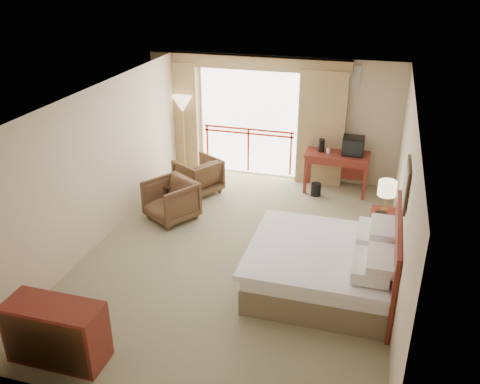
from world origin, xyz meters
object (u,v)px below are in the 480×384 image
(table_lamp, at_px, (387,189))
(dresser, at_px, (56,332))
(bed, at_px, (325,266))
(nightstand, at_px, (382,229))
(floor_lamp, at_px, (182,107))
(wastebasket, at_px, (316,189))
(armchair_far, at_px, (199,192))
(armchair_near, at_px, (172,218))
(tv, at_px, (353,146))
(side_table, at_px, (171,191))
(desk, at_px, (337,161))

(table_lamp, height_order, dresser, table_lamp)
(bed, distance_m, nightstand, 1.74)
(bed, relative_size, floor_lamp, 1.18)
(table_lamp, height_order, wastebasket, table_lamp)
(bed, distance_m, armchair_far, 4.08)
(nightstand, distance_m, armchair_near, 3.91)
(dresser, bearing_deg, table_lamp, 47.63)
(table_lamp, xyz_separation_m, floor_lamp, (-4.53, 2.13, 0.50))
(tv, xyz_separation_m, armchair_far, (-3.10, -0.85, -1.06))
(tv, bearing_deg, floor_lamp, -169.54)
(side_table, bearing_deg, armchair_far, 71.66)
(desk, height_order, armchair_far, desk)
(armchair_far, height_order, floor_lamp, floor_lamp)
(nightstand, height_order, floor_lamp, floor_lamp)
(armchair_near, bearing_deg, wastebasket, 67.20)
(table_lamp, height_order, tv, tv)
(wastebasket, distance_m, armchair_near, 3.10)
(armchair_far, bearing_deg, floor_lamp, -114.25)
(armchair_far, bearing_deg, wastebasket, 133.14)
(bed, xyz_separation_m, desk, (-0.23, 3.62, 0.30))
(tv, bearing_deg, wastebasket, -141.36)
(wastebasket, bearing_deg, desk, 46.46)
(bed, relative_size, dresser, 1.75)
(side_table, relative_size, dresser, 0.43)
(tv, relative_size, side_table, 0.82)
(table_lamp, xyz_separation_m, dresser, (-3.79, -4.02, -0.64))
(side_table, height_order, dresser, dresser)
(table_lamp, distance_m, floor_lamp, 5.03)
(tv, relative_size, floor_lamp, 0.24)
(tv, distance_m, dresser, 6.75)
(desk, bearing_deg, tv, -12.67)
(nightstand, height_order, table_lamp, table_lamp)
(desk, bearing_deg, wastebasket, -134.13)
(armchair_far, relative_size, armchair_near, 0.97)
(wastebasket, relative_size, side_table, 0.51)
(armchair_far, relative_size, floor_lamp, 0.46)
(bed, relative_size, desk, 1.60)
(armchair_far, bearing_deg, desk, 138.92)
(tv, height_order, dresser, tv)
(nightstand, bearing_deg, bed, -115.05)
(bed, bearing_deg, dresser, -141.07)
(bed, bearing_deg, armchair_near, 155.21)
(nightstand, height_order, armchair_near, nightstand)
(nightstand, relative_size, wastebasket, 2.34)
(desk, height_order, floor_lamp, floor_lamp)
(bed, bearing_deg, armchair_far, 138.18)
(armchair_near, height_order, side_table, side_table)
(tv, bearing_deg, bed, -78.12)
(wastebasket, height_order, floor_lamp, floor_lamp)
(nightstand, xyz_separation_m, armchair_far, (-3.82, 1.16, -0.31))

